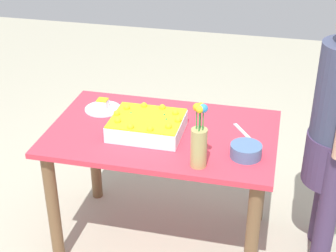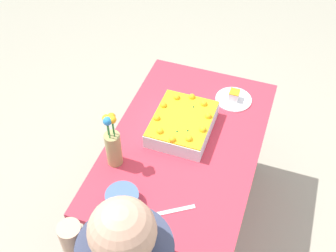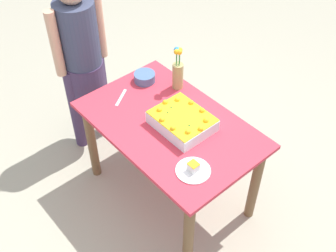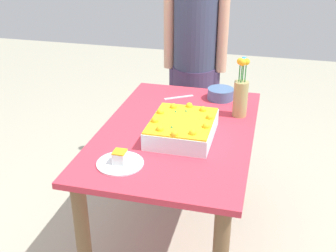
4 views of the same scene
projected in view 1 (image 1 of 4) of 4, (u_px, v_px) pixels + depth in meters
name	position (u px, v px, depth m)	size (l,w,h in m)	color
ground_plane	(163.00, 238.00, 3.17)	(8.00, 8.00, 0.00)	#A9A58F
dining_table	(163.00, 152.00, 2.87)	(1.24, 0.79, 0.76)	#D13345
sheet_cake	(147.00, 125.00, 2.76)	(0.38, 0.31, 0.12)	white
serving_plate_with_slice	(103.00, 107.00, 3.03)	(0.21, 0.21, 0.07)	white
cake_knife	(243.00, 131.00, 2.80)	(0.19, 0.02, 0.00)	silver
flower_vase	(199.00, 141.00, 2.44)	(0.08, 0.08, 0.34)	tan
fruit_bowl	(246.00, 151.00, 2.56)	(0.16, 0.16, 0.07)	#4B6B97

